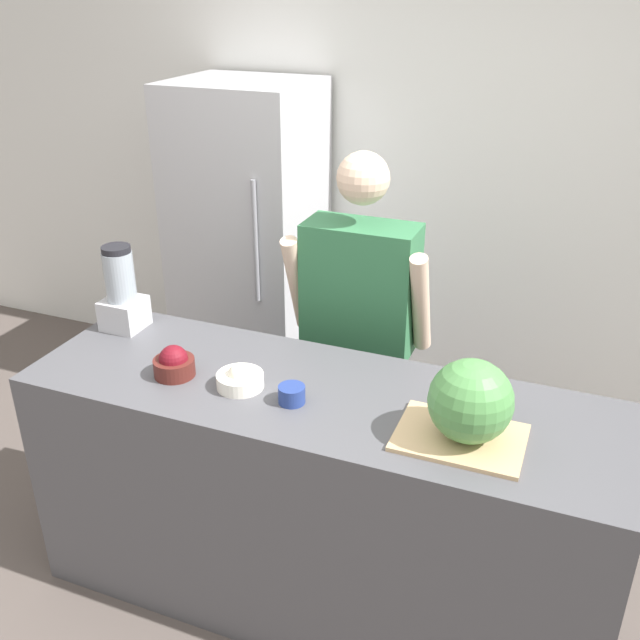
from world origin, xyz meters
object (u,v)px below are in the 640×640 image
at_px(bowl_cherries, 174,364).
at_px(refrigerator, 250,249).
at_px(bowl_cream, 240,379).
at_px(blender, 122,293).
at_px(watermelon, 471,401).
at_px(person, 359,338).
at_px(bowl_small_blue, 292,394).

bearing_deg(bowl_cherries, refrigerator, 106.57).
bearing_deg(bowl_cream, blender, 159.47).
height_order(watermelon, bowl_cream, watermelon).
xyz_separation_m(person, bowl_small_blue, (0.02, -0.73, 0.15)).
xyz_separation_m(refrigerator, blender, (0.02, -1.12, 0.20)).
bearing_deg(watermelon, bowl_small_blue, 179.83).
distance_m(refrigerator, blender, 1.14).
relative_size(watermelon, bowl_cream, 1.57).
bearing_deg(bowl_cream, bowl_small_blue, -6.65).
distance_m(watermelon, bowl_cream, 0.78).
height_order(refrigerator, blender, refrigerator).
bearing_deg(watermelon, refrigerator, 135.93).
height_order(bowl_cherries, bowl_cream, bowl_cherries).
height_order(refrigerator, bowl_cream, refrigerator).
distance_m(refrigerator, person, 1.06).
bearing_deg(bowl_cream, bowl_cherries, -176.78).
relative_size(person, blender, 4.67).
bearing_deg(bowl_cherries, bowl_small_blue, -1.20).
bearing_deg(bowl_cream, watermelon, -1.86).
relative_size(bowl_cherries, bowl_small_blue, 1.61).
relative_size(person, bowl_cherries, 11.05).
bearing_deg(person, bowl_cherries, -120.96).
bearing_deg(blender, watermelon, -10.56).
xyz_separation_m(person, blender, (-0.81, -0.47, 0.26)).
relative_size(bowl_cherries, blender, 0.42).
bearing_deg(bowl_cream, person, 75.46).
bearing_deg(person, watermelon, -51.13).
bearing_deg(person, bowl_small_blue, -88.64).
height_order(person, bowl_cream, person).
xyz_separation_m(bowl_cherries, bowl_cream, (0.25, 0.01, -0.01)).
height_order(watermelon, blender, blender).
bearing_deg(blender, bowl_small_blue, -17.35).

